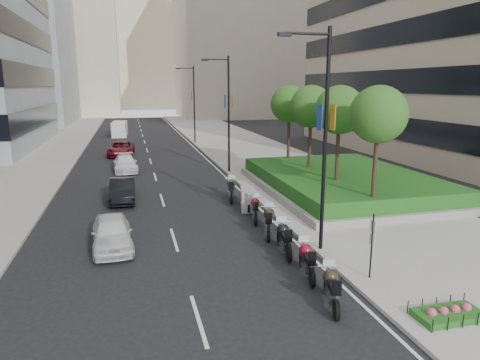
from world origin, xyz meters
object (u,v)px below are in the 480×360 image
object	(u,v)px
parking_sign	(372,243)
car_b	(123,190)
motorcycle_2	(284,238)
motorcycle_5	(248,199)
car_a	(112,233)
motorcycle_0	(331,288)
car_d	(121,149)
lamp_post_0	(322,131)
motorcycle_1	(307,260)
lamp_post_2	(193,100)
car_c	(125,163)
delivery_van	(120,130)
motorcycle_3	(269,221)
motorcycle_4	(255,209)
motorcycle_6	(231,189)
lamp_post_1	(227,109)

from	to	relation	value
parking_sign	car_b	xyz separation A→B (m)	(-8.59, 13.32, -0.78)
motorcycle_2	motorcycle_5	size ratio (longest dim) A/B	1.18
motorcycle_5	car_a	bearing A→B (deg)	132.98
motorcycle_0	car_d	xyz separation A→B (m)	(-6.79, 32.02, 0.10)
lamp_post_0	motorcycle_5	bearing A→B (deg)	99.21
motorcycle_1	car_a	distance (m)	8.36
lamp_post_2	motorcycle_2	xyz separation A→B (m)	(-1.38, -34.75, -4.42)
car_d	motorcycle_1	bearing A→B (deg)	-72.80
car_b	motorcycle_5	bearing A→B (deg)	-26.09
parking_sign	car_b	world-z (taller)	parking_sign
car_c	delivery_van	distance (m)	24.99
motorcycle_0	motorcycle_3	size ratio (longest dim) A/B	0.94
motorcycle_2	car_c	bearing A→B (deg)	25.97
motorcycle_0	motorcycle_4	distance (m)	9.01
motorcycle_4	motorcycle_6	xyz separation A→B (m)	(-0.26, 4.23, 0.05)
motorcycle_3	delivery_van	world-z (taller)	delivery_van
lamp_post_0	motorcycle_6	bearing A→B (deg)	99.65
motorcycle_1	lamp_post_0	bearing A→B (deg)	-22.64
parking_sign	delivery_van	bearing A→B (deg)	101.02
lamp_post_1	motorcycle_5	world-z (taller)	lamp_post_1
motorcycle_6	car_b	size ratio (longest dim) A/B	0.58
car_a	car_c	world-z (taller)	car_a
motorcycle_5	car_b	size ratio (longest dim) A/B	0.50
motorcycle_2	car_a	xyz separation A→B (m)	(-6.91, 2.36, 0.05)
motorcycle_0	car_a	size ratio (longest dim) A/B	0.54
motorcycle_3	lamp_post_1	bearing A→B (deg)	13.76
lamp_post_0	delivery_van	world-z (taller)	lamp_post_0
motorcycle_6	car_c	size ratio (longest dim) A/B	0.54
parking_sign	motorcycle_1	distance (m)	2.38
lamp_post_0	motorcycle_4	size ratio (longest dim) A/B	4.10
lamp_post_0	car_d	xyz separation A→B (m)	(-8.24, 27.80, -4.36)
motorcycle_0	car_d	bearing A→B (deg)	27.87
parking_sign	car_a	distance (m)	10.60
motorcycle_5	motorcycle_0	bearing A→B (deg)	-169.15
motorcycle_2	motorcycle_3	distance (m)	2.31
motorcycle_1	car_b	size ratio (longest dim) A/B	0.56
motorcycle_0	motorcycle_2	distance (m)	4.47
motorcycle_5	car_d	xyz separation A→B (m)	(-7.13, 20.97, 0.12)
lamp_post_2	motorcycle_2	world-z (taller)	lamp_post_2
lamp_post_1	motorcycle_6	size ratio (longest dim) A/B	3.78
motorcycle_0	car_a	xyz separation A→B (m)	(-6.86, 6.83, 0.09)
parking_sign	car_b	bearing A→B (deg)	122.81
motorcycle_2	car_b	world-z (taller)	car_b
parking_sign	car_c	bearing A→B (deg)	110.43
motorcycle_3	car_a	world-z (taller)	car_a
lamp_post_0	car_d	distance (m)	29.32
motorcycle_6	car_d	distance (m)	19.93
motorcycle_6	motorcycle_1	bearing A→B (deg)	-165.11
car_d	car_a	bearing A→B (deg)	-85.98
lamp_post_0	motorcycle_3	size ratio (longest dim) A/B	3.85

